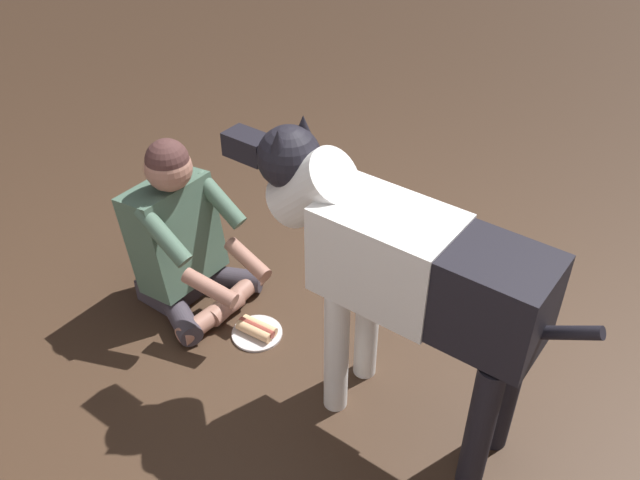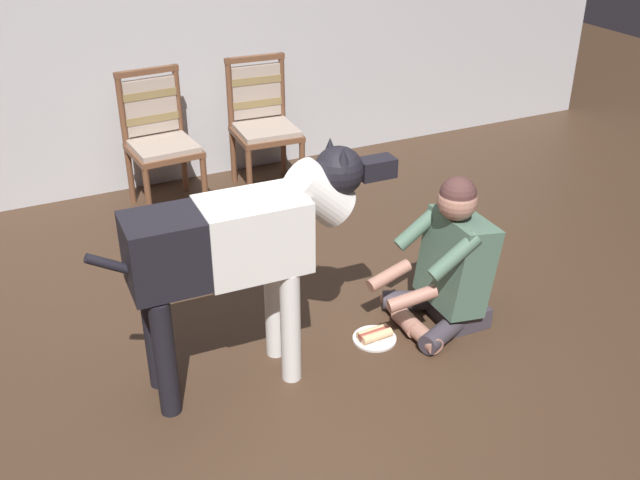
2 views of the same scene
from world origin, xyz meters
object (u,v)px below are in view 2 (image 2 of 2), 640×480
dining_chair_right_of_pair (262,117)px  person_sitting_on_floor (448,265)px  large_dog (242,244)px  hot_dog_on_plate (375,336)px  dining_chair_left_of_pair (158,133)px

dining_chair_right_of_pair → person_sitting_on_floor: (0.20, -2.20, -0.18)m
large_dog → hot_dog_on_plate: bearing=-1.6°
hot_dog_on_plate → large_dog: bearing=178.4°
person_sitting_on_floor → hot_dog_on_plate: bearing=178.4°
large_dog → hot_dog_on_plate: 1.02m
person_sitting_on_floor → hot_dog_on_plate: person_sitting_on_floor is taller
dining_chair_left_of_pair → hot_dog_on_plate: dining_chair_left_of_pair is taller
dining_chair_right_of_pair → large_dog: 2.38m
dining_chair_right_of_pair → hot_dog_on_plate: (-0.24, -2.19, -0.52)m
dining_chair_right_of_pair → hot_dog_on_plate: size_ratio=4.12×
hot_dog_on_plate → person_sitting_on_floor: bearing=-1.6°
dining_chair_left_of_pair → person_sitting_on_floor: dining_chair_left_of_pair is taller
dining_chair_left_of_pair → person_sitting_on_floor: bearing=-65.8°
dining_chair_left_of_pair → person_sitting_on_floor: size_ratio=1.12×
dining_chair_left_of_pair → dining_chair_right_of_pair: same height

